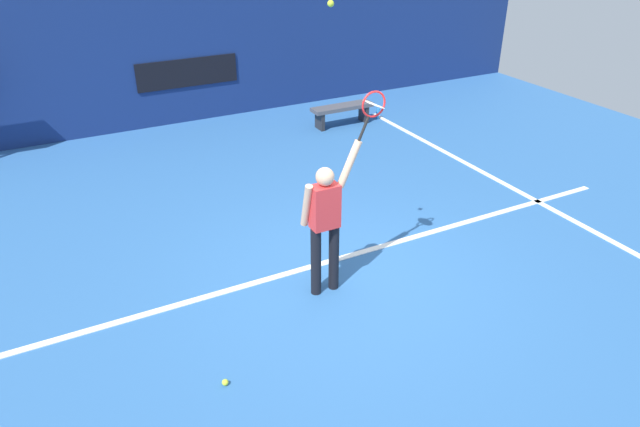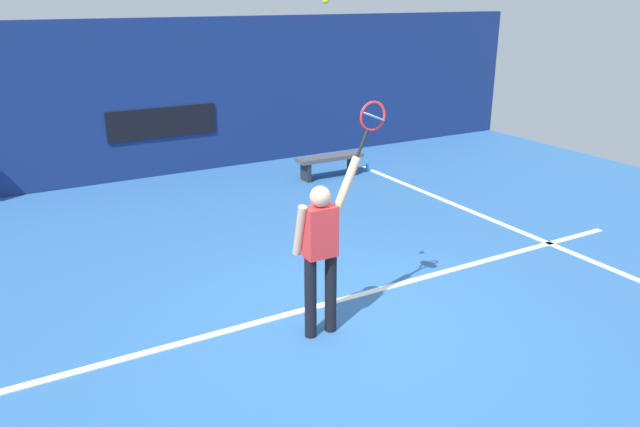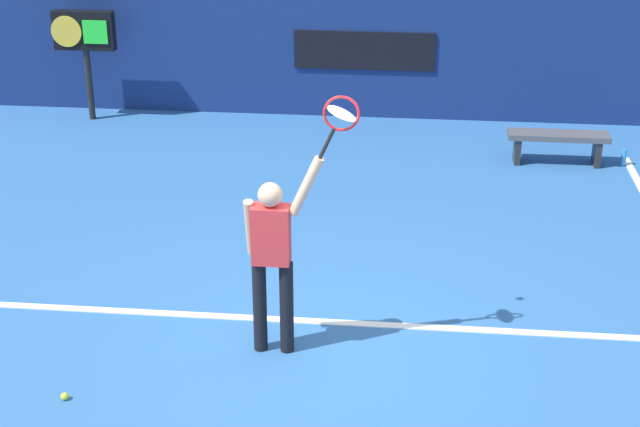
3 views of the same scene
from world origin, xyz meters
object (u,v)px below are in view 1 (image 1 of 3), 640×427
(tennis_player, at_px, (325,220))
(court_bench, at_px, (342,110))
(water_bottle, at_px, (378,114))
(spare_ball, at_px, (225,382))
(tennis_ball, at_px, (331,4))
(tennis_racket, at_px, (373,107))

(tennis_player, xyz_separation_m, court_bench, (3.23, 5.26, -0.67))
(tennis_player, distance_m, water_bottle, 6.76)
(tennis_player, height_order, spare_ball, tennis_player)
(tennis_ball, relative_size, spare_ball, 1.00)
(tennis_racket, relative_size, water_bottle, 2.59)
(court_bench, bearing_deg, tennis_ball, -121.13)
(tennis_ball, height_order, court_bench, tennis_ball)
(court_bench, height_order, spare_ball, court_bench)
(tennis_player, height_order, tennis_racket, tennis_racket)
(tennis_racket, bearing_deg, tennis_ball, -176.70)
(tennis_player, bearing_deg, tennis_racket, -0.41)
(tennis_ball, distance_m, court_bench, 6.94)
(court_bench, bearing_deg, spare_ball, -128.15)
(tennis_player, distance_m, tennis_racket, 1.43)
(spare_ball, bearing_deg, court_bench, 51.85)
(tennis_ball, xyz_separation_m, water_bottle, (4.13, 5.30, -3.35))
(water_bottle, bearing_deg, spare_ball, -133.03)
(spare_ball, bearing_deg, tennis_player, 30.61)
(water_bottle, distance_m, spare_ball, 8.56)
(tennis_player, relative_size, water_bottle, 8.16)
(tennis_player, xyz_separation_m, tennis_ball, (0.03, -0.04, 2.46))
(tennis_ball, relative_size, water_bottle, 0.28)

